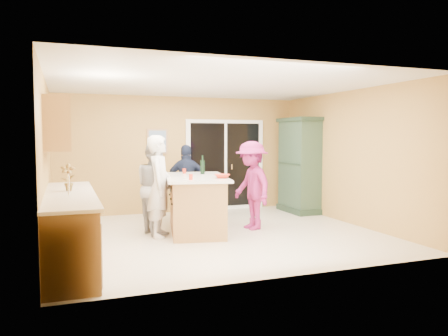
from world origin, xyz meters
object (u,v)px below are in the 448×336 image
object	(u,v)px
green_hutch	(299,166)
woman_white	(160,186)
woman_grey	(156,187)
woman_navy	(187,182)
woman_magenta	(252,185)
kitchen_island	(196,206)

from	to	relation	value
green_hutch	woman_white	xyz separation A→B (m)	(-3.47, -1.36, -0.17)
woman_white	woman_grey	distance (m)	0.30
woman_navy	woman_grey	bearing A→B (deg)	61.33
green_hutch	woman_grey	bearing A→B (deg)	-163.07
green_hutch	woman_white	distance (m)	3.73
woman_grey	woman_magenta	distance (m)	1.75
woman_white	woman_navy	xyz separation A→B (m)	(0.83, 1.32, -0.09)
green_hutch	woman_white	world-z (taller)	green_hutch
woman_magenta	green_hutch	bearing A→B (deg)	120.00
woman_grey	woman_navy	bearing A→B (deg)	-51.59
woman_grey	woman_white	bearing A→B (deg)	170.95
kitchen_island	green_hutch	size ratio (longest dim) A/B	0.97
woman_grey	green_hutch	bearing A→B (deg)	-84.92
woman_white	woman_navy	distance (m)	1.56
woman_grey	woman_navy	size ratio (longest dim) A/B	1.06
green_hutch	woman_magenta	xyz separation A→B (m)	(-1.76, -1.33, -0.23)
woman_grey	woman_magenta	bearing A→B (deg)	-110.54
green_hutch	woman_navy	world-z (taller)	green_hutch
green_hutch	woman_magenta	distance (m)	2.22
green_hutch	woman_navy	size ratio (longest dim) A/B	1.38
kitchen_island	woman_magenta	world-z (taller)	woman_magenta
green_hutch	woman_navy	distance (m)	2.65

